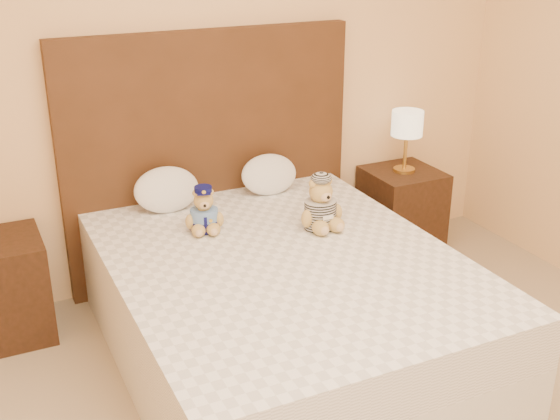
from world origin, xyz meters
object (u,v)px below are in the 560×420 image
object	(u,v)px
teddy_police	(204,209)
pillow_right	(269,173)
teddy_prisoner	(321,203)
pillow_left	(167,188)
bed	(284,307)
nightstand_right	(401,210)
lamp	(407,126)
nightstand_left	(2,289)

from	to	relation	value
teddy_police	pillow_right	size ratio (longest dim) A/B	0.70
teddy_prisoner	pillow_left	distance (m)	0.88
bed	pillow_left	world-z (taller)	pillow_left
nightstand_right	teddy_prisoner	size ratio (longest dim) A/B	1.94
teddy_prisoner	lamp	bearing A→B (deg)	29.03
nightstand_left	nightstand_right	size ratio (longest dim) A/B	1.00
pillow_right	teddy_prisoner	bearing A→B (deg)	-87.63
teddy_police	pillow_left	size ratio (longest dim) A/B	0.66
bed	pillow_left	distance (m)	0.98
nightstand_left	pillow_left	distance (m)	1.01
bed	nightstand_left	size ratio (longest dim) A/B	3.64
teddy_prisoner	pillow_right	bearing A→B (deg)	90.11
nightstand_right	pillow_right	size ratio (longest dim) A/B	1.57
bed	pillow_left	xyz separation A→B (m)	(-0.33, 0.83, 0.41)
teddy_police	pillow_left	bearing A→B (deg)	117.52
nightstand_left	pillow_right	bearing A→B (deg)	1.11
bed	pillow_right	size ratio (longest dim) A/B	5.72
teddy_police	nightstand_left	bearing A→B (deg)	175.58
teddy_police	teddy_prisoner	size ratio (longest dim) A/B	0.86
teddy_police	pillow_left	xyz separation A→B (m)	(-0.09, 0.37, 0.01)
nightstand_right	lamp	bearing A→B (deg)	180.00
pillow_left	bed	bearing A→B (deg)	-68.51
teddy_police	teddy_prisoner	distance (m)	0.61
bed	nightstand_left	bearing A→B (deg)	147.38
nightstand_right	pillow_left	bearing A→B (deg)	178.91
bed	teddy_prisoner	xyz separation A→B (m)	(0.33, 0.24, 0.42)
nightstand_left	teddy_prisoner	xyz separation A→B (m)	(1.58, -0.56, 0.42)
teddy_police	teddy_prisoner	world-z (taller)	teddy_prisoner
pillow_left	teddy_prisoner	bearing A→B (deg)	-42.22
pillow_right	lamp	bearing A→B (deg)	-1.81
teddy_police	pillow_right	xyz separation A→B (m)	(0.54, 0.37, 0.00)
bed	nightstand_left	distance (m)	1.48
bed	teddy_police	world-z (taller)	teddy_police
teddy_police	pillow_right	world-z (taller)	pillow_right
bed	nightstand_left	world-z (taller)	same
nightstand_left	lamp	bearing A→B (deg)	0.00
nightstand_left	teddy_police	distance (m)	1.14
pillow_left	nightstand_left	bearing A→B (deg)	-178.14
nightstand_right	teddy_prisoner	distance (m)	1.16
teddy_prisoner	pillow_left	xyz separation A→B (m)	(-0.65, 0.59, -0.01)
lamp	pillow_right	bearing A→B (deg)	178.19
nightstand_left	lamp	size ratio (longest dim) A/B	1.38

